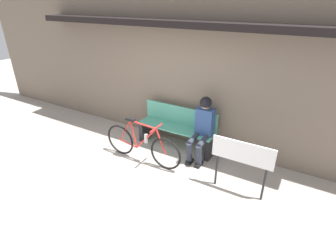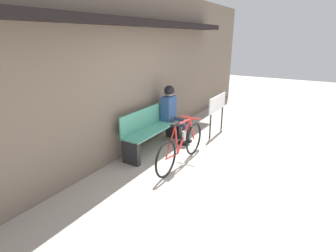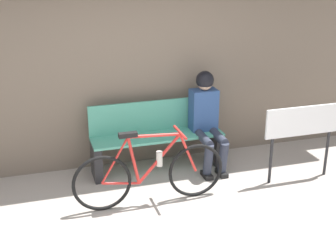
{
  "view_description": "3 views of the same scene",
  "coord_description": "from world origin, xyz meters",
  "px_view_note": "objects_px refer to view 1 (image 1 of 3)",
  "views": [
    {
      "loc": [
        2.5,
        -2.44,
        2.91
      ],
      "look_at": [
        0.14,
        1.59,
        0.63
      ],
      "focal_mm": 28.0,
      "sensor_mm": 36.0,
      "label": 1
    },
    {
      "loc": [
        -4.07,
        -0.97,
        2.26
      ],
      "look_at": [
        -0.01,
        1.46,
        0.64
      ],
      "focal_mm": 28.0,
      "sensor_mm": 36.0,
      "label": 2
    },
    {
      "loc": [
        -1.34,
        -3.4,
        2.65
      ],
      "look_at": [
        0.16,
        1.46,
        0.76
      ],
      "focal_mm": 50.0,
      "sensor_mm": 36.0,
      "label": 3
    }
  ],
  "objects_px": {
    "park_bench_near": "(177,129)",
    "person_seated": "(203,124)",
    "bicycle": "(142,145)",
    "signboard": "(242,156)"
  },
  "relations": [
    {
      "from": "park_bench_near",
      "to": "person_seated",
      "type": "bearing_deg",
      "value": -10.73
    },
    {
      "from": "bicycle",
      "to": "person_seated",
      "type": "relative_size",
      "value": 1.36
    },
    {
      "from": "bicycle",
      "to": "person_seated",
      "type": "height_order",
      "value": "person_seated"
    },
    {
      "from": "bicycle",
      "to": "signboard",
      "type": "xyz_separation_m",
      "value": [
        1.9,
        0.04,
        0.34
      ]
    },
    {
      "from": "person_seated",
      "to": "signboard",
      "type": "distance_m",
      "value": 1.18
    },
    {
      "from": "park_bench_near",
      "to": "person_seated",
      "type": "distance_m",
      "value": 0.71
    },
    {
      "from": "park_bench_near",
      "to": "bicycle",
      "type": "xyz_separation_m",
      "value": [
        -0.31,
        -0.84,
        -0.05
      ]
    },
    {
      "from": "signboard",
      "to": "person_seated",
      "type": "bearing_deg",
      "value": 144.75
    },
    {
      "from": "park_bench_near",
      "to": "signboard",
      "type": "bearing_deg",
      "value": -26.7
    },
    {
      "from": "park_bench_near",
      "to": "person_seated",
      "type": "xyz_separation_m",
      "value": [
        0.63,
        -0.12,
        0.31
      ]
    }
  ]
}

